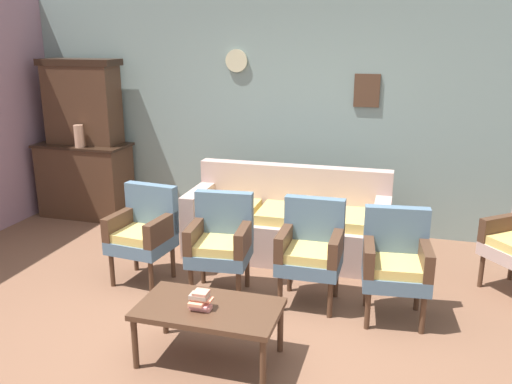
# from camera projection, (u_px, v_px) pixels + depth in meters

# --- Properties ---
(ground_plane) EXTENTS (7.68, 7.68, 0.00)m
(ground_plane) POSITION_uv_depth(u_px,v_px,m) (210.00, 332.00, 4.25)
(ground_plane) COLOR brown
(wall_back_with_decor) EXTENTS (6.40, 0.09, 2.70)m
(wall_back_with_decor) POSITION_uv_depth(u_px,v_px,m) (287.00, 114.00, 6.29)
(wall_back_with_decor) COLOR gray
(wall_back_with_decor) RESTS_ON ground
(side_cabinet) EXTENTS (1.16, 0.55, 0.93)m
(side_cabinet) POSITION_uv_depth(u_px,v_px,m) (86.00, 180.00, 6.86)
(side_cabinet) COLOR #472D1E
(side_cabinet) RESTS_ON ground
(cabinet_upper_hutch) EXTENTS (0.99, 0.38, 1.03)m
(cabinet_upper_hutch) POSITION_uv_depth(u_px,v_px,m) (82.00, 101.00, 6.66)
(cabinet_upper_hutch) COLOR #472D1E
(cabinet_upper_hutch) RESTS_ON side_cabinet
(vase_on_cabinet) EXTENTS (0.11, 0.11, 0.27)m
(vase_on_cabinet) POSITION_uv_depth(u_px,v_px,m) (79.00, 136.00, 6.50)
(vase_on_cabinet) COLOR tan
(vase_on_cabinet) RESTS_ON side_cabinet
(floral_couch) EXTENTS (2.08, 0.82, 0.90)m
(floral_couch) POSITION_uv_depth(u_px,v_px,m) (288.00, 224.00, 5.67)
(floral_couch) COLOR tan
(floral_couch) RESTS_ON ground
(armchair_near_cabinet) EXTENTS (0.57, 0.54, 0.90)m
(armchair_near_cabinet) POSITION_uv_depth(u_px,v_px,m) (144.00, 230.00, 5.02)
(armchair_near_cabinet) COLOR slate
(armchair_near_cabinet) RESTS_ON ground
(armchair_near_couch_end) EXTENTS (0.57, 0.54, 0.90)m
(armchair_near_couch_end) POSITION_uv_depth(u_px,v_px,m) (221.00, 240.00, 4.77)
(armchair_near_couch_end) COLOR slate
(armchair_near_couch_end) RESTS_ON ground
(armchair_row_middle) EXTENTS (0.52, 0.50, 0.90)m
(armchair_row_middle) POSITION_uv_depth(u_px,v_px,m) (311.00, 248.00, 4.60)
(armchair_row_middle) COLOR slate
(armchair_row_middle) RESTS_ON ground
(armchair_by_doorway) EXTENTS (0.57, 0.54, 0.90)m
(armchair_by_doorway) POSITION_uv_depth(u_px,v_px,m) (396.00, 260.00, 4.35)
(armchair_by_doorway) COLOR slate
(armchair_by_doorway) RESTS_ON ground
(coffee_table) EXTENTS (1.00, 0.56, 0.42)m
(coffee_table) POSITION_uv_depth(u_px,v_px,m) (209.00, 312.00, 3.79)
(coffee_table) COLOR #472D1E
(coffee_table) RESTS_ON ground
(book_stack_on_table) EXTENTS (0.16, 0.13, 0.13)m
(book_stack_on_table) POSITION_uv_depth(u_px,v_px,m) (200.00, 301.00, 3.72)
(book_stack_on_table) COLOR #DE8A81
(book_stack_on_table) RESTS_ON coffee_table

